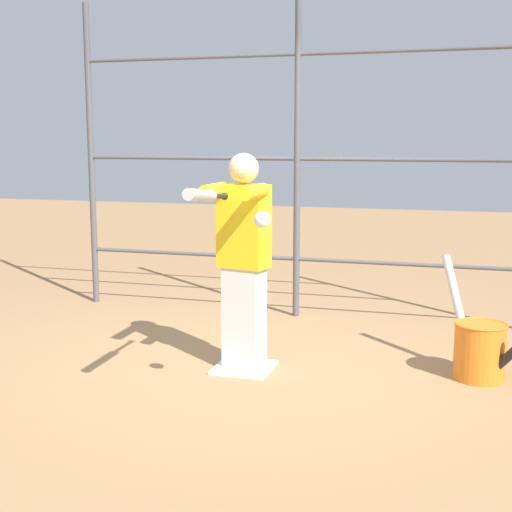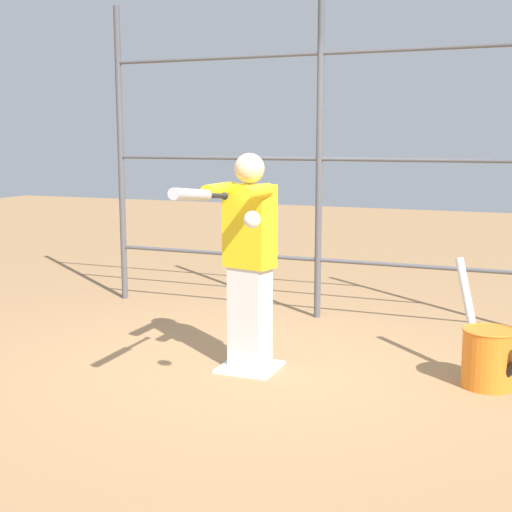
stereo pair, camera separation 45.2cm
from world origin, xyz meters
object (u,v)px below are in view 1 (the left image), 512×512
(softball_in_flight, at_px, (262,220))
(bat_bucket, at_px, (481,348))
(batter, at_px, (243,255))
(baseball_bat_swinging, at_px, (204,195))

(softball_in_flight, xyz_separation_m, bat_bucket, (-1.22, -1.12, -0.95))
(batter, xyz_separation_m, softball_in_flight, (-0.38, 0.86, 0.35))
(softball_in_flight, relative_size, bat_bucket, 0.11)
(batter, height_order, baseball_bat_swinging, batter)
(baseball_bat_swinging, relative_size, bat_bucket, 0.99)
(batter, relative_size, bat_bucket, 1.76)
(softball_in_flight, distance_m, bat_bucket, 1.91)
(softball_in_flight, bearing_deg, bat_bucket, -137.50)
(baseball_bat_swinging, relative_size, softball_in_flight, 8.87)
(batter, height_order, softball_in_flight, batter)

